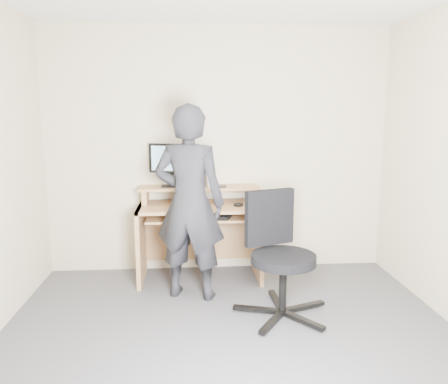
{
  "coord_description": "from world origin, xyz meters",
  "views": [
    {
      "loc": [
        -0.28,
        -2.74,
        1.65
      ],
      "look_at": [
        0.01,
        1.05,
        0.95
      ],
      "focal_mm": 35.0,
      "sensor_mm": 36.0,
      "label": 1
    }
  ],
  "objects": [
    {
      "name": "desk",
      "position": [
        -0.2,
        1.53,
        0.55
      ],
      "size": [
        1.2,
        0.6,
        0.91
      ],
      "color": "tan",
      "rests_on": "ground"
    },
    {
      "name": "smartphone",
      "position": [
        0.03,
        1.55,
        0.92
      ],
      "size": [
        0.08,
        0.13,
        0.01
      ],
      "primitive_type": "cube",
      "rotation": [
        0.0,
        0.0,
        -0.05
      ],
      "color": "black",
      "rests_on": "desk"
    },
    {
      "name": "ground",
      "position": [
        0.0,
        0.0,
        0.0
      ],
      "size": [
        3.5,
        3.5,
        0.0
      ],
      "primitive_type": "plane",
      "color": "#4D4D52",
      "rests_on": "ground"
    },
    {
      "name": "back_wall",
      "position": [
        0.0,
        1.75,
        1.25
      ],
      "size": [
        3.5,
        0.02,
        2.5
      ],
      "primitive_type": "cube",
      "color": "#C1B69A",
      "rests_on": "ground"
    },
    {
      "name": "travel_mug",
      "position": [
        -0.1,
        1.6,
        1.0
      ],
      "size": [
        0.1,
        0.1,
        0.18
      ],
      "primitive_type": "cylinder",
      "rotation": [
        0.0,
        0.0,
        -0.26
      ],
      "color": "silver",
      "rests_on": "desk"
    },
    {
      "name": "monitor",
      "position": [
        -0.48,
        1.59,
        1.17
      ],
      "size": [
        0.44,
        0.16,
        0.43
      ],
      "rotation": [
        0.0,
        0.0,
        -0.3
      ],
      "color": "black",
      "rests_on": "desk"
    },
    {
      "name": "headphones",
      "position": [
        -0.48,
        1.69,
        0.92
      ],
      "size": [
        0.19,
        0.19,
        0.06
      ],
      "primitive_type": "torus",
      "rotation": [
        0.26,
        0.0,
        -0.23
      ],
      "color": "silver",
      "rests_on": "desk"
    },
    {
      "name": "mouse",
      "position": [
        0.17,
        1.35,
        0.77
      ],
      "size": [
        0.1,
        0.07,
        0.04
      ],
      "primitive_type": "ellipsoid",
      "rotation": [
        0.0,
        0.0,
        -0.04
      ],
      "color": "black",
      "rests_on": "desk"
    },
    {
      "name": "person",
      "position": [
        -0.3,
        1.02,
        0.86
      ],
      "size": [
        0.72,
        0.57,
        1.72
      ],
      "primitive_type": "imported",
      "rotation": [
        0.0,
        0.0,
        2.87
      ],
      "color": "black",
      "rests_on": "ground"
    },
    {
      "name": "charger",
      "position": [
        -0.32,
        1.5,
        0.93
      ],
      "size": [
        0.05,
        0.05,
        0.03
      ],
      "primitive_type": "cube",
      "rotation": [
        0.0,
        0.0,
        0.19
      ],
      "color": "black",
      "rests_on": "desk"
    },
    {
      "name": "external_drive",
      "position": [
        -0.34,
        1.63,
        1.01
      ],
      "size": [
        0.1,
        0.14,
        0.2
      ],
      "primitive_type": "cube",
      "rotation": [
        0.0,
        0.0,
        -0.26
      ],
      "color": "black",
      "rests_on": "desk"
    },
    {
      "name": "office_chair",
      "position": [
        0.42,
        0.62,
        0.54
      ],
      "size": [
        0.79,
        0.76,
        0.99
      ],
      "rotation": [
        0.0,
        0.0,
        0.36
      ],
      "color": "black",
      "rests_on": "ground"
    },
    {
      "name": "keyboard",
      "position": [
        -0.13,
        1.36,
        0.67
      ],
      "size": [
        0.49,
        0.32,
        0.03
      ],
      "primitive_type": "cube",
      "rotation": [
        0.0,
        0.0,
        -0.34
      ],
      "color": "black",
      "rests_on": "desk"
    }
  ]
}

